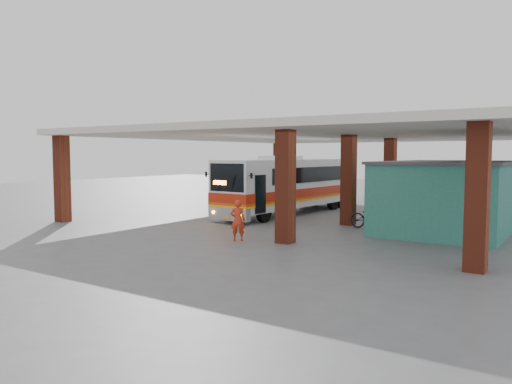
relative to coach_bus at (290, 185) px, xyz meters
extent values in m
plane|color=#515154|center=(1.65, -5.42, -1.66)|extent=(90.00, 90.00, 0.00)
cube|color=maroon|center=(4.65, -8.42, 0.52)|extent=(0.60, 0.60, 4.35)
cube|color=maroon|center=(4.65, -2.42, 0.52)|extent=(0.60, 0.60, 4.35)
cube|color=maroon|center=(4.65, 3.58, 0.52)|extent=(0.60, 0.60, 4.35)
cube|color=maroon|center=(-7.85, -9.42, 0.52)|extent=(0.60, 0.60, 4.35)
cube|color=maroon|center=(-7.85, 11.58, 0.52)|extent=(0.60, 0.60, 4.35)
cube|color=maroon|center=(11.65, -9.42, 0.52)|extent=(0.60, 0.60, 4.35)
cube|color=silver|center=(2.15, 1.08, 2.84)|extent=(21.00, 23.00, 0.30)
cube|color=#2D7260|center=(9.15, -1.42, -0.16)|extent=(5.00, 8.00, 3.00)
cube|color=#484848|center=(9.15, -1.42, 1.39)|extent=(5.20, 8.20, 0.12)
cube|color=#133431|center=(6.63, -2.92, -0.61)|extent=(0.08, 0.95, 2.10)
cube|color=black|center=(6.63, 0.08, 0.14)|extent=(0.08, 1.20, 1.00)
cube|color=black|center=(6.60, 0.08, 0.14)|extent=(0.04, 1.30, 1.10)
cube|color=silver|center=(0.00, 0.03, 0.14)|extent=(2.93, 11.45, 2.65)
cube|color=silver|center=(-0.05, -0.91, 1.56)|extent=(1.28, 2.89, 0.24)
cube|color=#95959A|center=(-0.28, -5.46, -1.14)|extent=(2.40, 0.50, 0.66)
cube|color=#B7220C|center=(0.00, 0.03, -0.38)|extent=(2.97, 11.45, 0.47)
cube|color=#D5490B|center=(0.00, 0.03, -0.68)|extent=(2.97, 11.45, 0.12)
cube|color=#FEB115|center=(0.00, 0.03, -0.79)|extent=(2.97, 11.45, 0.09)
cube|color=black|center=(-0.28, -5.59, 0.63)|extent=(2.12, 0.21, 1.37)
cube|color=black|center=(-1.15, 0.85, 0.61)|extent=(0.48, 8.50, 0.85)
cube|color=black|center=(1.23, 0.73, 0.61)|extent=(0.48, 8.50, 0.85)
cube|color=#FF5905|center=(-0.71, -5.63, 0.38)|extent=(0.80, 0.09, 0.21)
sphere|color=orange|center=(-1.14, -5.62, -1.11)|extent=(0.17, 0.17, 0.17)
sphere|color=orange|center=(0.56, -5.70, -1.11)|extent=(0.17, 0.17, 0.17)
cube|color=#FEB115|center=(-0.29, -5.67, -1.32)|extent=(0.43, 0.05, 0.11)
cylinder|color=black|center=(-1.20, -3.88, -1.18)|extent=(0.35, 0.96, 0.95)
cylinder|color=black|center=(0.80, -3.98, -1.18)|extent=(0.35, 0.96, 0.95)
cylinder|color=black|center=(-0.83, 3.39, -1.18)|extent=(0.35, 0.96, 0.95)
cylinder|color=black|center=(1.17, 3.29, -1.18)|extent=(0.35, 0.96, 0.95)
cylinder|color=black|center=(-0.77, 4.61, -1.18)|extent=(0.35, 0.96, 0.95)
cylinder|color=black|center=(1.23, 4.51, -1.18)|extent=(0.35, 0.96, 0.95)
imported|color=black|center=(6.15, -3.17, -1.10)|extent=(2.13, 0.78, 1.11)
imported|color=red|center=(2.85, -9.05, -0.84)|extent=(0.71, 0.65, 1.63)
cube|color=red|center=(6.43, 0.24, -1.43)|extent=(0.50, 0.50, 0.06)
cube|color=red|center=(6.60, 0.28, -1.16)|extent=(0.14, 0.41, 0.59)
cylinder|color=black|center=(6.30, 0.04, -1.56)|extent=(0.03, 0.03, 0.20)
cylinder|color=black|center=(6.63, 0.12, -1.56)|extent=(0.03, 0.03, 0.20)
cylinder|color=black|center=(6.23, 0.37, -1.56)|extent=(0.03, 0.03, 0.20)
cylinder|color=black|center=(6.56, 0.44, -1.56)|extent=(0.03, 0.03, 0.20)
camera|label=1|loc=(14.31, -24.87, 1.75)|focal=35.00mm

